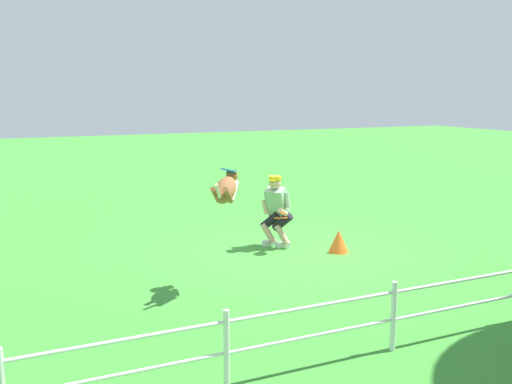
{
  "coord_description": "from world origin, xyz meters",
  "views": [
    {
      "loc": [
        4.83,
        8.66,
        2.75
      ],
      "look_at": [
        0.94,
        0.35,
        1.19
      ],
      "focal_mm": 41.12,
      "sensor_mm": 36.0,
      "label": 1
    }
  ],
  "objects_px": {
    "person": "(276,209)",
    "frisbee_held": "(281,218)",
    "frisbee_flying": "(229,170)",
    "training_cone": "(339,241)",
    "dog": "(226,189)"
  },
  "relations": [
    {
      "from": "dog",
      "to": "frisbee_held",
      "type": "relative_size",
      "value": 3.72
    },
    {
      "from": "person",
      "to": "frisbee_held",
      "type": "bearing_deg",
      "value": 38.35
    },
    {
      "from": "person",
      "to": "dog",
      "type": "height_order",
      "value": "dog"
    },
    {
      "from": "person",
      "to": "frisbee_flying",
      "type": "xyz_separation_m",
      "value": [
        1.55,
        1.52,
        0.97
      ]
    },
    {
      "from": "dog",
      "to": "frisbee_flying",
      "type": "distance_m",
      "value": 0.36
    },
    {
      "from": "dog",
      "to": "person",
      "type": "bearing_deg",
      "value": -7.74
    },
    {
      "from": "frisbee_flying",
      "to": "training_cone",
      "type": "distance_m",
      "value": 2.86
    },
    {
      "from": "training_cone",
      "to": "dog",
      "type": "bearing_deg",
      "value": 20.95
    },
    {
      "from": "dog",
      "to": "training_cone",
      "type": "distance_m",
      "value": 2.95
    },
    {
      "from": "dog",
      "to": "training_cone",
      "type": "bearing_deg",
      "value": -33.01
    },
    {
      "from": "person",
      "to": "training_cone",
      "type": "distance_m",
      "value": 1.25
    },
    {
      "from": "frisbee_flying",
      "to": "frisbee_held",
      "type": "relative_size",
      "value": 1.01
    },
    {
      "from": "person",
      "to": "training_cone",
      "type": "relative_size",
      "value": 3.26
    },
    {
      "from": "person",
      "to": "dog",
      "type": "relative_size",
      "value": 1.49
    },
    {
      "from": "frisbee_held",
      "to": "training_cone",
      "type": "distance_m",
      "value": 1.09
    }
  ]
}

